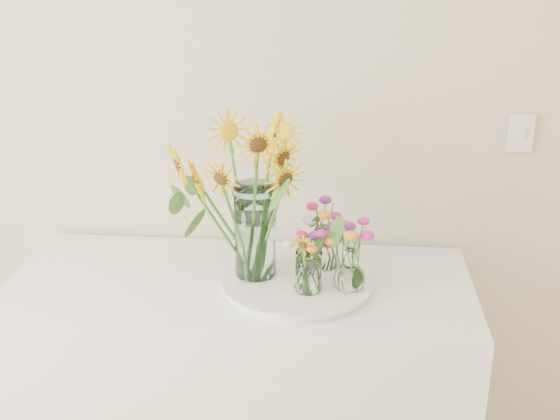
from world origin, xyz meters
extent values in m
cube|color=white|center=(-0.16, 1.93, 0.45)|extent=(1.40, 0.60, 0.90)
cylinder|color=white|center=(0.01, 1.90, 0.91)|extent=(0.43, 0.43, 0.02)
cylinder|color=silver|center=(-0.11, 1.92, 1.07)|extent=(0.15, 0.15, 0.29)
cylinder|color=white|center=(0.05, 1.83, 0.99)|extent=(0.09, 0.09, 0.13)
cylinder|color=white|center=(0.09, 1.99, 0.99)|extent=(0.09, 0.09, 0.13)
camera|label=1|loc=(0.14, 0.04, 1.86)|focal=45.00mm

